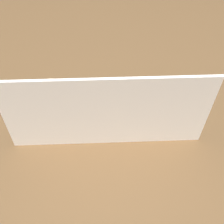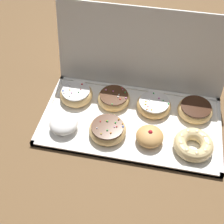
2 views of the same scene
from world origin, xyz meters
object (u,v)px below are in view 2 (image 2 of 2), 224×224
object	(u,v)px
sprinkle_donut_1	(108,130)
cruller_donut_3	(193,144)
chocolate_frosted_donut_7	(195,110)
sprinkle_donut_5	(114,98)
jelly_filled_donut_2	(150,136)
sprinkle_donut_4	(76,94)
donut_box	(131,121)
powdered_filled_donut_0	(64,124)
sprinkle_donut_6	(154,105)

from	to	relation	value
sprinkle_donut_1	cruller_donut_3	size ratio (longest dim) A/B	0.98
chocolate_frosted_donut_7	sprinkle_donut_5	bearing A→B (deg)	-179.84
jelly_filled_donut_2	chocolate_frosted_donut_7	xyz separation A→B (m)	(0.13, 0.14, -0.00)
sprinkle_donut_1	sprinkle_donut_4	size ratio (longest dim) A/B	1.03
donut_box	sprinkle_donut_1	bearing A→B (deg)	-133.19
powdered_filled_donut_0	sprinkle_donut_4	xyz separation A→B (m)	(0.00, 0.13, -0.00)
powdered_filled_donut_0	donut_box	bearing A→B (deg)	19.57
jelly_filled_donut_2	sprinkle_donut_5	distance (m)	0.20
donut_box	sprinkle_donut_5	size ratio (longest dim) A/B	5.21
sprinkle_donut_1	sprinkle_donut_4	xyz separation A→B (m)	(-0.14, 0.13, 0.00)
jelly_filled_donut_2	sprinkle_donut_6	size ratio (longest dim) A/B	0.74
sprinkle_donut_6	chocolate_frosted_donut_7	bearing A→B (deg)	2.20
sprinkle_donut_1	sprinkle_donut_5	world-z (taller)	sprinkle_donut_1
cruller_donut_3	sprinkle_donut_6	world-z (taller)	same
sprinkle_donut_1	sprinkle_donut_5	bearing A→B (deg)	93.11
donut_box	sprinkle_donut_4	bearing A→B (deg)	162.75
sprinkle_donut_5	sprinkle_donut_6	bearing A→B (deg)	-1.86
powdered_filled_donut_0	sprinkle_donut_5	bearing A→B (deg)	47.19
jelly_filled_donut_2	chocolate_frosted_donut_7	bearing A→B (deg)	46.25
powdered_filled_donut_0	cruller_donut_3	distance (m)	0.40
sprinkle_donut_1	sprinkle_donut_4	world-z (taller)	sprinkle_donut_4
sprinkle_donut_1	sprinkle_donut_4	distance (m)	0.19
powdered_filled_donut_0	sprinkle_donut_5	xyz separation A→B (m)	(0.13, 0.14, -0.00)
sprinkle_donut_1	sprinkle_donut_5	xyz separation A→B (m)	(-0.01, 0.14, -0.00)
donut_box	jelly_filled_donut_2	bearing A→B (deg)	-45.16
cruller_donut_3	chocolate_frosted_donut_7	world-z (taller)	cruller_donut_3
sprinkle_donut_5	chocolate_frosted_donut_7	world-z (taller)	sprinkle_donut_5
sprinkle_donut_5	donut_box	bearing A→B (deg)	-45.06
jelly_filled_donut_2	sprinkle_donut_4	world-z (taller)	jelly_filled_donut_2
sprinkle_donut_1	cruller_donut_3	xyz separation A→B (m)	(0.26, -0.00, 0.00)
cruller_donut_3	sprinkle_donut_4	distance (m)	0.42
donut_box	jelly_filled_donut_2	world-z (taller)	jelly_filled_donut_2
jelly_filled_donut_2	cruller_donut_3	distance (m)	0.13
sprinkle_donut_1	donut_box	bearing A→B (deg)	46.81
jelly_filled_donut_2	cruller_donut_3	size ratio (longest dim) A/B	0.71
jelly_filled_donut_2	sprinkle_donut_1	bearing A→B (deg)	179.64
powdered_filled_donut_0	cruller_donut_3	size ratio (longest dim) A/B	0.76
sprinkle_donut_4	sprinkle_donut_6	world-z (taller)	sprinkle_donut_4
sprinkle_donut_4	sprinkle_donut_5	size ratio (longest dim) A/B	1.02
powdered_filled_donut_0	sprinkle_donut_1	world-z (taller)	same
powdered_filled_donut_0	jelly_filled_donut_2	world-z (taller)	jelly_filled_donut_2
sprinkle_donut_1	jelly_filled_donut_2	world-z (taller)	jelly_filled_donut_2
cruller_donut_3	sprinkle_donut_5	distance (m)	0.30
powdered_filled_donut_0	cruller_donut_3	bearing A→B (deg)	0.07
sprinkle_donut_1	sprinkle_donut_6	size ratio (longest dim) A/B	1.01
powdered_filled_donut_0	chocolate_frosted_donut_7	distance (m)	0.43
sprinkle_donut_5	chocolate_frosted_donut_7	xyz separation A→B (m)	(0.27, 0.00, 0.00)
sprinkle_donut_4	chocolate_frosted_donut_7	xyz separation A→B (m)	(0.40, 0.01, -0.00)
cruller_donut_3	powdered_filled_donut_0	bearing A→B (deg)	-179.93
sprinkle_donut_1	chocolate_frosted_donut_7	distance (m)	0.30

